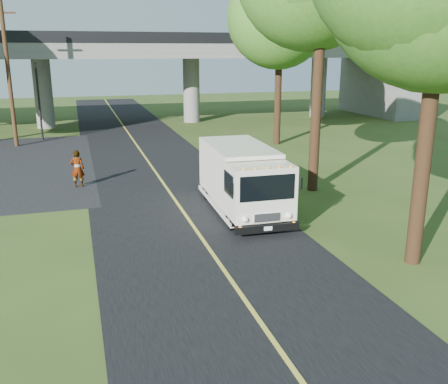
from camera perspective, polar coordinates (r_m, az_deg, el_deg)
name	(u,v)px	position (r m, az deg, el deg)	size (l,w,h in m)	color
ground	(247,304)	(12.60, 2.63, -12.64)	(120.00, 120.00, 0.00)	#344A1A
road	(171,195)	(21.62, -6.06, -0.31)	(7.00, 90.00, 0.02)	black
lane_line	(171,194)	(21.61, -6.06, -0.26)	(0.12, 90.00, 0.01)	gold
overpass	(119,69)	(42.62, -11.90, 13.63)	(54.00, 10.00, 7.30)	slate
traffic_signal	(38,93)	(36.62, -20.47, 10.53)	(0.18, 0.22, 5.20)	black
utility_pole	(9,74)	(34.68, -23.40, 12.30)	(1.60, 0.26, 9.00)	#472D19
tree_right_far	(284,12)	(32.98, 6.93, 19.78)	(5.77, 5.67, 10.99)	#382314
step_van	(242,177)	(18.95, 2.10, 1.69)	(2.38, 6.05, 2.51)	silver
pedestrian	(77,169)	(23.51, -16.41, 2.57)	(0.62, 0.41, 1.71)	gray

